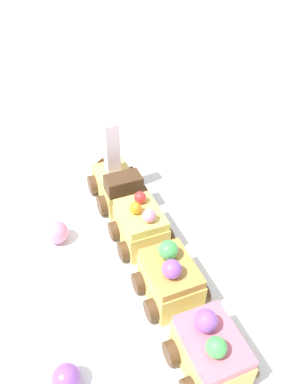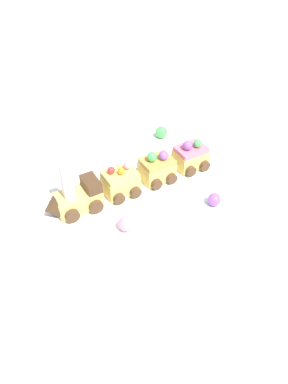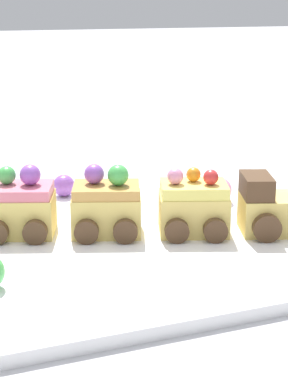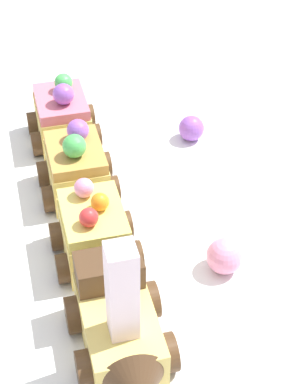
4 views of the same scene
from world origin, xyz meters
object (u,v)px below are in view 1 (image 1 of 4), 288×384
gumball_pink (57,232)px  cake_car_strawberry (210,352)px  cake_car_lemon (141,227)px  cake_car_caramel (170,279)px  gumball_purple (66,378)px  cake_train_locomotive (115,180)px

gumball_pink → cake_car_strawberry: bearing=-174.5°
cake_car_lemon → cake_car_caramel: (-0.09, 0.03, 0.00)m
cake_car_caramel → gumball_purple: size_ratio=3.25×
cake_car_strawberry → gumball_purple: bearing=76.0°
cake_train_locomotive → gumball_pink: (-0.03, 0.12, -0.01)m
cake_car_lemon → cake_car_caramel: 0.09m
cake_train_locomotive → cake_car_lemon: 0.10m
cake_car_lemon → gumball_purple: (-0.10, 0.17, -0.01)m
cake_car_lemon → gumball_pink: (0.07, 0.08, -0.01)m
cake_train_locomotive → gumball_pink: cake_train_locomotive is taller
cake_train_locomotive → cake_car_caramel: bearing=180.0°
cake_car_lemon → cake_car_strawberry: (-0.17, 0.06, 0.00)m
cake_car_lemon → gumball_pink: cake_car_lemon is taller
cake_car_caramel → gumball_pink: cake_car_caramel is taller
cake_train_locomotive → gumball_purple: cake_train_locomotive is taller
cake_car_strawberry → cake_car_caramel: bearing=-0.1°
cake_car_caramel → gumball_pink: 0.17m
cake_car_lemon → cake_car_caramel: bearing=179.9°
cake_train_locomotive → cake_car_strawberry: 0.29m
cake_car_caramel → cake_car_strawberry: same height
cake_car_strawberry → gumball_pink: 0.24m
cake_car_strawberry → gumball_pink: cake_car_strawberry is taller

